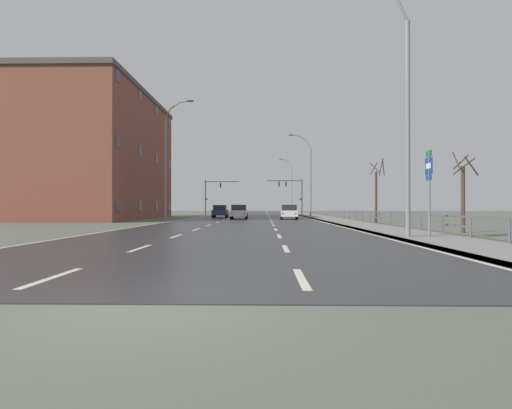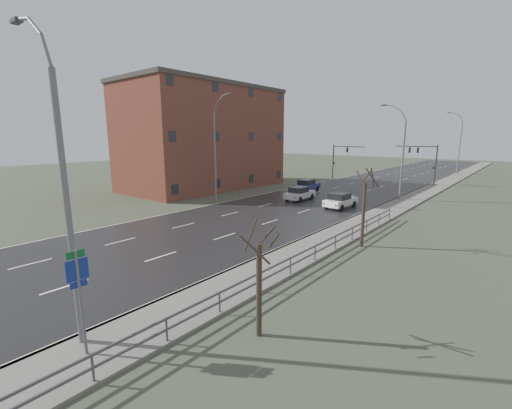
{
  "view_description": "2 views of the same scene",
  "coord_description": "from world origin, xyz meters",
  "views": [
    {
      "loc": [
        1.64,
        -5.56,
        1.35
      ],
      "look_at": [
        0.35,
        60.71,
        1.73
      ],
      "focal_mm": 28.48,
      "sensor_mm": 36.0,
      "label": 1
    },
    {
      "loc": [
        18.92,
        7.13,
        7.08
      ],
      "look_at": [
        0.0,
        29.97,
        1.07
      ],
      "focal_mm": 23.55,
      "sensor_mm": 36.0,
      "label": 2
    }
  ],
  "objects": [
    {
      "name": "street_lamp_distant",
      "position": [
        7.43,
        81.08,
        5.65
      ],
      "size": [
        2.77,
        0.24,
        11.59
      ],
      "color": "slate",
      "rests_on": "ground"
    },
    {
      "name": "brick_building",
      "position": [
        -16.93,
        39.14,
        6.96
      ],
      "size": [
        11.84,
        22.18,
        13.91
      ],
      "color": "brown",
      "rests_on": "ground"
    },
    {
      "name": "guardrail",
      "position": [
        9.85,
        19.58,
        0.71
      ],
      "size": [
        0.07,
        33.07,
        1.0
      ],
      "color": "#515459",
      "rests_on": "ground"
    },
    {
      "name": "street_lamp_foreground",
      "position": [
        7.42,
        11.34,
        5.31
      ],
      "size": [
        2.77,
        0.24,
        10.91
      ],
      "color": "slate",
      "rests_on": "ground"
    },
    {
      "name": "car_far_right",
      "position": [
        -3.82,
        45.12,
        0.8
      ],
      "size": [
        1.87,
        4.12,
        1.57
      ],
      "rotation": [
        0.0,
        0.0,
        0.01
      ],
      "color": "navy",
      "rests_on": "ground"
    },
    {
      "name": "street_lamp_midground",
      "position": [
        7.4,
        46.21,
        5.16
      ],
      "size": [
        2.87,
        0.24,
        10.62
      ],
      "color": "slate",
      "rests_on": "ground"
    },
    {
      "name": "highway_sign",
      "position": [
        8.39,
        11.13,
        2.35
      ],
      "size": [
        0.09,
        0.68,
        3.67
      ],
      "color": "slate",
      "rests_on": "ground"
    },
    {
      "name": "car_distant",
      "position": [
        -1.09,
        38.97,
        0.8
      ],
      "size": [
        1.88,
        4.12,
        1.57
      ],
      "rotation": [
        0.0,
        0.0,
        0.01
      ],
      "color": "silver",
      "rests_on": "ground"
    },
    {
      "name": "car_near_left",
      "position": [
        4.35,
        37.98,
        0.8
      ],
      "size": [
        2.0,
        4.19,
        1.57
      ],
      "rotation": [
        0.0,
        0.0,
        -0.05
      ],
      "color": "silver",
      "rests_on": "ground"
    },
    {
      "name": "bare_tree_mid",
      "position": [
        10.84,
        27.77,
        2.45
      ],
      "size": [
        1.36,
        1.32,
        5.24
      ],
      "color": "#423328",
      "rests_on": "ground"
    },
    {
      "name": "street_lamp_left_bank",
      "position": [
        -7.43,
        32.27,
        5.55
      ],
      "size": [
        2.73,
        0.24,
        11.38
      ],
      "color": "slate",
      "rests_on": "ground"
    },
    {
      "name": "road_asphalt_strip",
      "position": [
        0.0,
        60.0,
        0.01
      ],
      "size": [
        14.0,
        120.0,
        0.03
      ],
      "color": "#303033",
      "rests_on": "ground"
    },
    {
      "name": "ground_plane",
      "position": [
        0.0,
        48.0,
        -0.06
      ],
      "size": [
        160.0,
        160.0,
        0.12
      ],
      "color": "#5B6051"
    },
    {
      "name": "traffic_signal_right",
      "position": [
        6.4,
        61.28,
        4.12
      ],
      "size": [
        5.88,
        0.36,
        5.91
      ],
      "color": "#38383A",
      "rests_on": "ground"
    },
    {
      "name": "sidewalk_right",
      "position": [
        8.43,
        60.0,
        0.06
      ],
      "size": [
        3.0,
        120.0,
        0.12
      ],
      "color": "gray",
      "rests_on": "ground"
    },
    {
      "name": "bare_tree_near",
      "position": [
        11.98,
        15.69,
        2.01
      ],
      "size": [
        1.15,
        1.54,
        4.25
      ],
      "color": "#423328",
      "rests_on": "ground"
    },
    {
      "name": "traffic_signal_left",
      "position": [
        -6.82,
        60.35,
        3.82
      ],
      "size": [
        5.58,
        0.36,
        5.7
      ],
      "color": "#38383A",
      "rests_on": "ground"
    }
  ]
}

